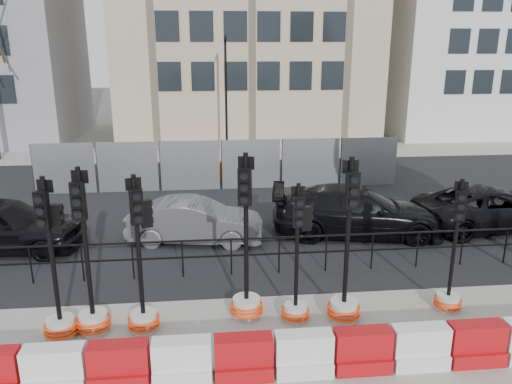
{
  "coord_description": "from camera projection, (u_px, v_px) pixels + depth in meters",
  "views": [
    {
      "loc": [
        -0.53,
        -10.21,
        5.57
      ],
      "look_at": [
        0.8,
        3.0,
        1.64
      ],
      "focal_mm": 35.0,
      "sensor_mm": 36.0,
      "label": 1
    }
  ],
  "objects": [
    {
      "name": "traffic_signal_h",
      "position": [
        450.0,
        284.0,
        10.73
      ],
      "size": [
        0.59,
        0.59,
        2.97
      ],
      "rotation": [
        0.0,
        0.0,
        -0.35
      ],
      "color": "silver",
      "rests_on": "ground"
    },
    {
      "name": "traffic_signal_e",
      "position": [
        246.0,
        285.0,
        10.43
      ],
      "size": [
        0.7,
        0.7,
        3.56
      ],
      "rotation": [
        0.0,
        0.0,
        -0.24
      ],
      "color": "silver",
      "rests_on": "ground"
    },
    {
      "name": "lamp_post_far",
      "position": [
        226.0,
        94.0,
        24.8
      ],
      "size": [
        0.12,
        0.56,
        6.0
      ],
      "color": "black",
      "rests_on": "ground"
    },
    {
      "name": "car_b",
      "position": [
        195.0,
        221.0,
        14.5
      ],
      "size": [
        2.47,
        4.27,
        1.28
      ],
      "primitive_type": "imported",
      "rotation": [
        0.0,
        0.0,
        1.42
      ],
      "color": "#55555B",
      "rests_on": "ground"
    },
    {
      "name": "barrier_row",
      "position": [
        244.0,
        359.0,
        8.6
      ],
      "size": [
        13.6,
        0.5,
        0.8
      ],
      "color": "red",
      "rests_on": "ground"
    },
    {
      "name": "traffic_signal_c",
      "position": [
        91.0,
        300.0,
        9.88
      ],
      "size": [
        0.68,
        0.68,
        3.43
      ],
      "rotation": [
        0.0,
        0.0,
        -0.11
      ],
      "color": "silver",
      "rests_on": "ground"
    },
    {
      "name": "car_a",
      "position": [
        1.0,
        225.0,
        13.84
      ],
      "size": [
        2.68,
        4.85,
        1.53
      ],
      "primitive_type": "imported",
      "rotation": [
        0.0,
        0.0,
        1.47
      ],
      "color": "black",
      "rests_on": "ground"
    },
    {
      "name": "traffic_signal_b",
      "position": [
        58.0,
        301.0,
        9.68
      ],
      "size": [
        0.65,
        0.65,
        3.3
      ],
      "rotation": [
        0.0,
        0.0,
        -0.22
      ],
      "color": "silver",
      "rests_on": "ground"
    },
    {
      "name": "kerb_railing",
      "position": [
        231.0,
        250.0,
        12.33
      ],
      "size": [
        18.0,
        0.04,
        1.0
      ],
      "color": "black",
      "rests_on": "ground"
    },
    {
      "name": "car_c",
      "position": [
        357.0,
        211.0,
        15.03
      ],
      "size": [
        3.75,
        5.8,
        1.49
      ],
      "primitive_type": "imported",
      "rotation": [
        0.0,
        0.0,
        1.41
      ],
      "color": "black",
      "rests_on": "ground"
    },
    {
      "name": "road",
      "position": [
        223.0,
        204.0,
        18.05
      ],
      "size": [
        40.0,
        14.0,
        0.03
      ],
      "primitive_type": "cube",
      "color": "black",
      "rests_on": "ground"
    },
    {
      "name": "building_white",
      "position": [
        479.0,
        5.0,
        31.71
      ],
      "size": [
        12.0,
        9.06,
        16.0
      ],
      "color": "silver",
      "rests_on": "ground"
    },
    {
      "name": "sidewalk_near",
      "position": [
        245.0,
        384.0,
        8.51
      ],
      "size": [
        40.0,
        6.0,
        0.02
      ],
      "primitive_type": "cube",
      "color": "gray",
      "rests_on": "ground"
    },
    {
      "name": "traffic_signal_d",
      "position": [
        143.0,
        296.0,
        9.92
      ],
      "size": [
        0.64,
        0.64,
        3.27
      ],
      "rotation": [
        0.0,
        0.0,
        0.32
      ],
      "color": "silver",
      "rests_on": "ground"
    },
    {
      "name": "traffic_signal_f",
      "position": [
        297.0,
        290.0,
        10.29
      ],
      "size": [
        0.59,
        0.59,
        2.99
      ],
      "rotation": [
        0.0,
        0.0,
        -0.01
      ],
      "color": "silver",
      "rests_on": "ground"
    },
    {
      "name": "heras_fencing",
      "position": [
        234.0,
        168.0,
        20.66
      ],
      "size": [
        14.33,
        1.72,
        2.0
      ],
      "color": "gray",
      "rests_on": "ground"
    },
    {
      "name": "ground",
      "position": [
        234.0,
        299.0,
        11.38
      ],
      "size": [
        120.0,
        120.0,
        0.0
      ],
      "primitive_type": "plane",
      "color": "#51514C",
      "rests_on": "ground"
    },
    {
      "name": "car_d",
      "position": [
        492.0,
        207.0,
        15.63
      ],
      "size": [
        3.31,
        5.32,
        1.34
      ],
      "primitive_type": "imported",
      "rotation": [
        0.0,
        0.0,
        1.68
      ],
      "color": "black",
      "rests_on": "ground"
    },
    {
      "name": "sidewalk_far",
      "position": [
        217.0,
        153.0,
        26.64
      ],
      "size": [
        40.0,
        4.0,
        0.02
      ],
      "primitive_type": "cube",
      "color": "gray",
      "rests_on": "ground"
    },
    {
      "name": "traffic_signal_g",
      "position": [
        345.0,
        288.0,
        10.32
      ],
      "size": [
        0.69,
        0.69,
        3.52
      ],
      "rotation": [
        0.0,
        0.0,
        0.02
      ],
      "color": "silver",
      "rests_on": "ground"
    }
  ]
}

